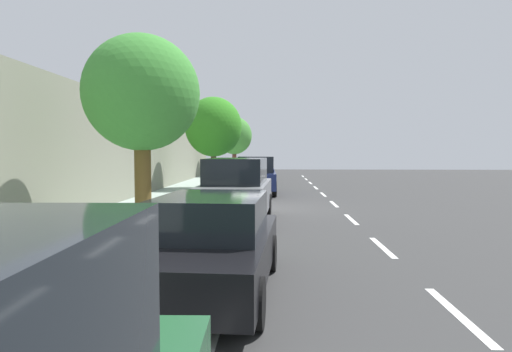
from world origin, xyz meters
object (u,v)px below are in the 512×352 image
(street_tree_mid_block, at_px, (213,127))
(street_tree_near_cyclist, at_px, (234,136))
(street_tree_far_end, at_px, (142,95))
(bicycle_at_curb, at_px, (234,195))
(parked_sedan_black_far, at_px, (212,245))
(parked_sedan_silver_nearest, at_px, (261,171))
(cyclist_with_backpack, at_px, (230,178))
(parked_pickup_dark_blue_second, at_px, (256,177))
(parked_suv_grey_mid, at_px, (237,189))

(street_tree_mid_block, bearing_deg, street_tree_near_cyclist, -90.00)
(street_tree_far_end, bearing_deg, bicycle_at_curb, -103.78)
(bicycle_at_curb, bearing_deg, parked_sedan_black_far, 93.62)
(parked_sedan_silver_nearest, xyz_separation_m, cyclist_with_backpack, (0.92, 13.26, 0.31))
(parked_sedan_silver_nearest, height_order, street_tree_mid_block, street_tree_mid_block)
(parked_pickup_dark_blue_second, height_order, bicycle_at_curb, parked_pickup_dark_blue_second)
(street_tree_near_cyclist, bearing_deg, parked_suv_grey_mid, 95.48)
(street_tree_near_cyclist, relative_size, street_tree_far_end, 0.99)
(parked_sedan_black_far, distance_m, cyclist_with_backpack, 12.41)
(bicycle_at_curb, distance_m, street_tree_mid_block, 7.28)
(parked_sedan_black_far, height_order, street_tree_far_end, street_tree_far_end)
(bicycle_at_curb, bearing_deg, cyclist_with_backpack, -63.61)
(parked_sedan_black_far, xyz_separation_m, street_tree_far_end, (2.51, -4.76, 2.93))
(parked_sedan_black_far, distance_m, bicycle_at_curb, 11.95)
(parked_sedan_silver_nearest, height_order, parked_sedan_black_far, same)
(street_tree_near_cyclist, height_order, street_tree_far_end, street_tree_far_end)
(bicycle_at_curb, bearing_deg, street_tree_mid_block, -74.38)
(parked_pickup_dark_blue_second, xyz_separation_m, parked_suv_grey_mid, (0.20, 9.23, 0.13))
(street_tree_mid_block, bearing_deg, parked_suv_grey_mid, 101.55)
(parked_sedan_silver_nearest, bearing_deg, street_tree_far_end, 83.29)
(cyclist_with_backpack, bearing_deg, street_tree_far_end, 78.62)
(street_tree_near_cyclist, distance_m, street_tree_mid_block, 12.75)
(bicycle_at_curb, xyz_separation_m, street_tree_near_cyclist, (1.76, -19.03, 3.17))
(parked_pickup_dark_blue_second, relative_size, parked_suv_grey_mid, 1.12)
(parked_sedan_black_far, relative_size, bicycle_at_curb, 2.66)
(parked_pickup_dark_blue_second, xyz_separation_m, parked_sedan_black_far, (-0.00, 16.16, -0.15))
(parked_sedan_silver_nearest, height_order, cyclist_with_backpack, cyclist_with_backpack)
(parked_suv_grey_mid, distance_m, street_tree_far_end, 4.13)
(parked_pickup_dark_blue_second, relative_size, bicycle_at_curb, 3.16)
(bicycle_at_curb, bearing_deg, street_tree_near_cyclist, -84.73)
(bicycle_at_curb, relative_size, street_tree_mid_block, 0.33)
(street_tree_mid_block, height_order, street_tree_far_end, street_tree_mid_block)
(parked_sedan_silver_nearest, distance_m, street_tree_mid_block, 8.31)
(parked_suv_grey_mid, relative_size, street_tree_far_end, 0.94)
(bicycle_at_curb, relative_size, street_tree_near_cyclist, 0.34)
(street_tree_far_end, bearing_deg, parked_sedan_silver_nearest, -96.71)
(parked_sedan_black_far, bearing_deg, street_tree_mid_block, -82.15)
(parked_sedan_silver_nearest, bearing_deg, parked_sedan_black_far, 90.12)
(parked_sedan_silver_nearest, xyz_separation_m, street_tree_far_end, (2.46, 20.87, 2.93))
(street_tree_near_cyclist, height_order, street_tree_mid_block, street_tree_mid_block)
(cyclist_with_backpack, bearing_deg, street_tree_mid_block, -75.28)
(cyclist_with_backpack, bearing_deg, parked_sedan_silver_nearest, -93.98)
(parked_suv_grey_mid, relative_size, street_tree_near_cyclist, 0.95)
(cyclist_with_backpack, bearing_deg, parked_sedan_black_far, 94.52)
(street_tree_far_end, bearing_deg, cyclist_with_backpack, -101.38)
(parked_pickup_dark_blue_second, height_order, parked_suv_grey_mid, parked_suv_grey_mid)
(parked_sedan_black_far, height_order, street_tree_mid_block, street_tree_mid_block)
(street_tree_mid_block, distance_m, street_tree_far_end, 13.45)
(parked_sedan_black_far, xyz_separation_m, street_tree_mid_block, (2.51, -18.21, 2.83))
(cyclist_with_backpack, xyz_separation_m, street_tree_far_end, (1.53, 7.61, 2.62))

